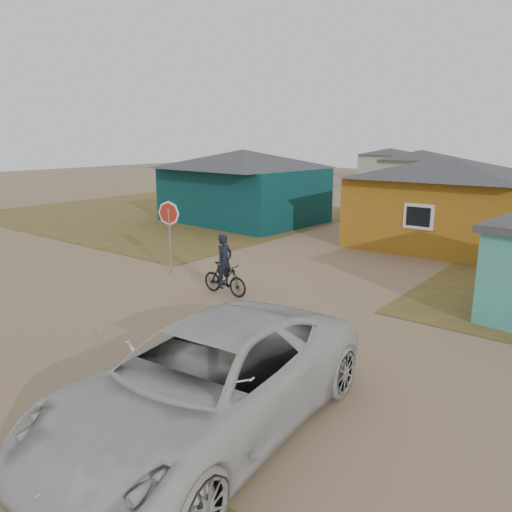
% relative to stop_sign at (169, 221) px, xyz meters
% --- Properties ---
extents(ground, '(120.00, 120.00, 0.00)m').
position_rel_stop_sign_xyz_m(ground, '(3.33, -3.28, -1.88)').
color(ground, '#907153').
extents(grass_nw, '(20.00, 18.00, 0.00)m').
position_rel_stop_sign_xyz_m(grass_nw, '(-10.67, 9.72, -1.88)').
color(grass_nw, brown).
rests_on(grass_nw, ground).
extents(house_teal, '(8.93, 7.08, 4.00)m').
position_rel_stop_sign_xyz_m(house_teal, '(-5.17, 10.22, 0.17)').
color(house_teal, '#093134').
rests_on(house_teal, ground).
extents(house_yellow, '(7.72, 6.76, 3.90)m').
position_rel_stop_sign_xyz_m(house_yellow, '(5.83, 10.72, 0.12)').
color(house_yellow, '#9D6418').
rests_on(house_yellow, ground).
extents(house_pale_west, '(7.04, 6.15, 3.60)m').
position_rel_stop_sign_xyz_m(house_pale_west, '(-2.67, 30.72, -0.03)').
color(house_pale_west, '#95A28B').
rests_on(house_pale_west, ground).
extents(house_pale_north, '(6.28, 5.81, 3.40)m').
position_rel_stop_sign_xyz_m(house_pale_north, '(-10.67, 42.72, -0.13)').
color(house_pale_north, '#95A28B').
rests_on(house_pale_north, ground).
extents(stop_sign, '(0.84, 0.17, 2.57)m').
position_rel_stop_sign_xyz_m(stop_sign, '(0.00, 0.00, 0.00)').
color(stop_sign, gray).
rests_on(stop_sign, ground).
extents(cyclist, '(1.66, 0.60, 1.86)m').
position_rel_stop_sign_xyz_m(cyclist, '(3.03, -0.57, -1.21)').
color(cyclist, black).
rests_on(cyclist, ground).
extents(vehicle, '(3.54, 6.66, 1.78)m').
position_rel_stop_sign_xyz_m(vehicle, '(7.65, -6.21, -0.99)').
color(vehicle, beige).
rests_on(vehicle, ground).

